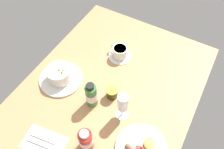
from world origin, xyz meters
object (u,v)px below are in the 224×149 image
(coffee_cup, at_px, (120,52))
(breakfast_plate, at_px, (141,148))
(jam_jar, at_px, (112,93))
(sauce_bottle_green, at_px, (91,95))
(porridge_bowl, at_px, (60,75))
(wine_glass, at_px, (123,104))
(cutlery_setting, at_px, (45,143))
(sauce_bottle_red, at_px, (86,140))

(coffee_cup, distance_m, breakfast_plate, 0.53)
(jam_jar, bearing_deg, sauce_bottle_green, -38.67)
(porridge_bowl, height_order, sauce_bottle_green, sauce_bottle_green)
(jam_jar, distance_m, sauce_bottle_green, 0.11)
(porridge_bowl, xyz_separation_m, wine_glass, (0.02, 0.37, 0.07))
(coffee_cup, xyz_separation_m, wine_glass, (0.31, 0.18, 0.08))
(porridge_bowl, relative_size, wine_glass, 1.36)
(cutlery_setting, bearing_deg, breakfast_plate, 115.92)
(porridge_bowl, bearing_deg, sauce_bottle_red, 54.07)
(cutlery_setting, distance_m, sauce_bottle_red, 0.20)
(cutlery_setting, xyz_separation_m, coffee_cup, (-0.60, 0.05, 0.03))
(sauce_bottle_green, bearing_deg, jam_jar, 141.33)
(porridge_bowl, distance_m, sauce_bottle_red, 0.38)
(jam_jar, xyz_separation_m, breakfast_plate, (0.17, 0.24, -0.02))
(porridge_bowl, xyz_separation_m, sauce_bottle_red, (0.22, 0.31, 0.02))
(porridge_bowl, bearing_deg, cutlery_setting, 24.88)
(coffee_cup, xyz_separation_m, breakfast_plate, (0.42, 0.33, -0.02))
(wine_glass, xyz_separation_m, sauce_bottle_red, (0.20, -0.06, -0.04))
(coffee_cup, height_order, wine_glass, wine_glass)
(coffee_cup, bearing_deg, sauce_bottle_red, 12.83)
(wine_glass, bearing_deg, jam_jar, -125.51)
(cutlery_setting, relative_size, sauce_bottle_green, 1.30)
(porridge_bowl, bearing_deg, sauce_bottle_green, 80.75)
(wine_glass, relative_size, sauce_bottle_green, 1.06)
(wine_glass, distance_m, sauce_bottle_red, 0.22)
(sauce_bottle_green, relative_size, breakfast_plate, 0.70)
(cutlery_setting, xyz_separation_m, jam_jar, (-0.35, 0.14, 0.03))
(jam_jar, height_order, breakfast_plate, jam_jar)
(jam_jar, bearing_deg, porridge_bowl, -80.84)
(cutlery_setting, xyz_separation_m, breakfast_plate, (-0.18, 0.38, 0.01))
(coffee_cup, distance_m, sauce_bottle_red, 0.53)
(cutlery_setting, distance_m, breakfast_plate, 0.42)
(jam_jar, bearing_deg, cutlery_setting, -21.40)
(sauce_bottle_red, distance_m, sauce_bottle_green, 0.21)
(sauce_bottle_green, bearing_deg, breakfast_plate, 73.84)
(breakfast_plate, bearing_deg, jam_jar, -125.10)
(coffee_cup, bearing_deg, sauce_bottle_green, 4.41)
(cutlery_setting, xyz_separation_m, wine_glass, (-0.29, 0.23, 0.10))
(cutlery_setting, bearing_deg, sauce_bottle_green, 164.83)
(jam_jar, bearing_deg, breakfast_plate, 54.90)
(coffee_cup, relative_size, sauce_bottle_red, 0.97)
(coffee_cup, relative_size, jam_jar, 2.21)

